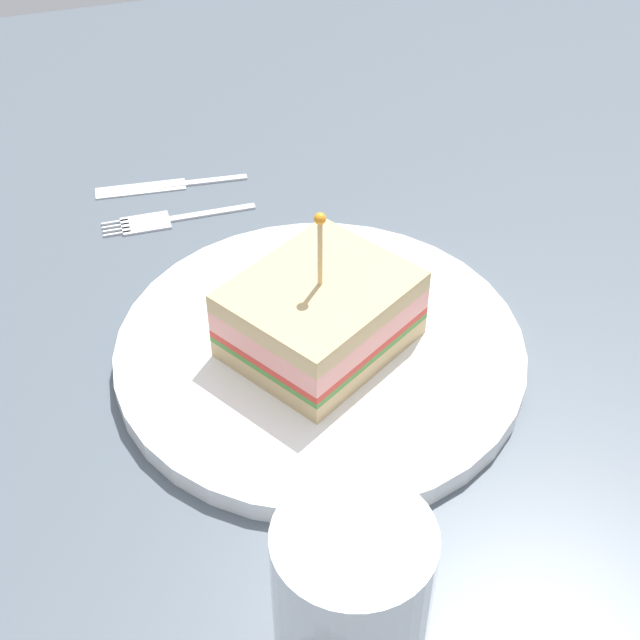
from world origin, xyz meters
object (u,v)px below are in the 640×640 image
object	(u,v)px
sandwich_half_center	(313,314)
knife	(163,185)
fork	(162,220)
plate	(320,352)
drink_glass	(352,606)

from	to	relation	value
sandwich_half_center	knife	distance (cm)	23.02
fork	sandwich_half_center	bearing A→B (deg)	-69.50
plate	knife	bearing A→B (deg)	105.20
plate	sandwich_half_center	xyz separation A→B (cm)	(-0.40, 0.21, 3.13)
plate	drink_glass	size ratio (longest dim) A/B	2.66
sandwich_half_center	plate	bearing A→B (deg)	-27.60
plate	knife	distance (cm)	23.05
plate	fork	size ratio (longest dim) A/B	2.21
drink_glass	sandwich_half_center	bearing A→B (deg)	78.07
drink_glass	knife	xyz separation A→B (cm)	(-1.45, 41.87, -4.26)
knife	plate	bearing A→B (deg)	-74.80
fork	knife	distance (cm)	4.65
plate	drink_glass	bearing A→B (deg)	-103.17
drink_glass	plate	bearing A→B (deg)	76.83
fork	knife	xyz separation A→B (cm)	(0.89, 4.56, 0.00)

